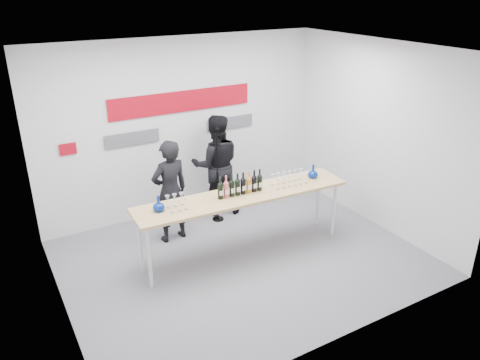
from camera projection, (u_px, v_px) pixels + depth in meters
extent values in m
plane|color=slate|center=(242.00, 258.00, 6.92)|extent=(5.00, 5.00, 0.00)
cube|color=silver|center=(183.00, 127.00, 7.92)|extent=(5.00, 0.04, 3.00)
cube|color=#A50716|center=(182.00, 101.00, 7.72)|extent=(2.50, 0.02, 0.35)
cube|color=#59595E|center=(132.00, 139.00, 7.50)|extent=(0.90, 0.02, 0.22)
cube|color=#59595E|center=(230.00, 123.00, 8.33)|extent=(0.90, 0.02, 0.22)
cube|color=#A50716|center=(68.00, 149.00, 7.04)|extent=(0.25, 0.02, 0.18)
cube|color=tan|center=(243.00, 196.00, 6.72)|extent=(3.24, 0.80, 0.04)
cylinder|color=silver|center=(149.00, 257.00, 6.10)|extent=(0.05, 0.05, 0.92)
cylinder|color=silver|center=(334.00, 210.00, 7.37)|extent=(0.05, 0.05, 0.92)
cylinder|color=silver|center=(140.00, 242.00, 6.45)|extent=(0.05, 0.05, 0.92)
cylinder|color=silver|center=(318.00, 199.00, 7.72)|extent=(0.05, 0.05, 0.92)
imported|color=black|center=(170.00, 191.00, 7.15)|extent=(0.64, 0.46, 1.64)
imported|color=black|center=(216.00, 165.00, 8.01)|extent=(1.03, 0.92, 1.76)
cylinder|color=black|center=(218.00, 219.00, 8.05)|extent=(0.19, 0.19, 0.02)
cylinder|color=black|center=(217.00, 177.00, 7.74)|extent=(0.02, 0.02, 1.60)
sphere|color=black|center=(217.00, 129.00, 7.39)|extent=(0.05, 0.05, 0.05)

